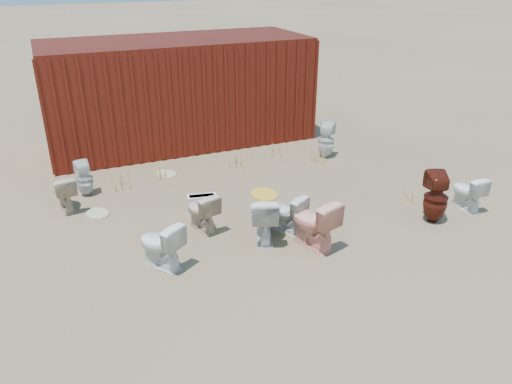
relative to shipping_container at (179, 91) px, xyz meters
name	(u,v)px	position (x,y,z in m)	size (l,w,h in m)	color
ground	(271,238)	(0.00, -5.20, -1.20)	(100.00, 100.00, 0.00)	brown
shipping_container	(179,91)	(0.00, 0.00, 0.00)	(6.00, 2.40, 2.40)	#55130E
toilet_front_a	(160,245)	(-1.78, -5.30, -0.84)	(0.40, 0.70, 0.72)	white
toilet_front_pink	(314,223)	(0.49, -5.67, -0.79)	(0.45, 0.80, 0.81)	#F9A690
toilet_front_c	(286,213)	(0.32, -5.09, -0.87)	(0.37, 0.65, 0.66)	silver
toilet_front_maroon	(436,198)	(2.74, -5.76, -0.76)	(0.39, 0.40, 0.88)	#50170D
toilet_front_e	(468,192)	(3.60, -5.62, -0.88)	(0.36, 0.63, 0.64)	white
toilet_back_a	(84,179)	(-2.50, -2.38, -0.87)	(0.30, 0.31, 0.67)	silver
toilet_back_beige_left	(64,193)	(-2.89, -2.86, -0.87)	(0.36, 0.64, 0.65)	#C6AF91
toilet_back_beige_right	(202,211)	(-0.91, -4.50, -0.86)	(0.37, 0.66, 0.67)	#C4AD90
toilet_back_yellowlid	(264,217)	(-0.12, -5.18, -0.82)	(0.43, 0.75, 0.77)	white
toilet_back_e	(326,140)	(2.63, -2.42, -0.80)	(0.36, 0.37, 0.79)	silver
yellow_lid	(264,194)	(-0.12, -5.18, -0.42)	(0.39, 0.49, 0.03)	gold
loose_tank	(202,205)	(-0.74, -3.97, -1.02)	(0.50, 0.20, 0.35)	white
loose_lid_near	(166,174)	(-0.89, -2.00, -1.19)	(0.38, 0.49, 0.02)	beige
loose_lid_far	(98,214)	(-2.42, -3.26, -1.19)	(0.36, 0.47, 0.02)	beige
weed_clump_a	(119,180)	(-1.88, -2.27, -1.04)	(0.36, 0.36, 0.32)	tan
weed_clump_b	(234,161)	(0.52, -2.20, -1.05)	(0.32, 0.32, 0.31)	tan
weed_clump_c	(316,155)	(2.24, -2.65, -1.02)	(0.36, 0.36, 0.37)	tan
weed_clump_d	(162,171)	(-1.00, -2.12, -1.07)	(0.30, 0.30, 0.27)	tan
weed_clump_e	(273,148)	(1.59, -1.86, -1.03)	(0.34, 0.34, 0.34)	tan
weed_clump_f	(409,195)	(2.89, -4.96, -1.08)	(0.28, 0.28, 0.23)	tan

